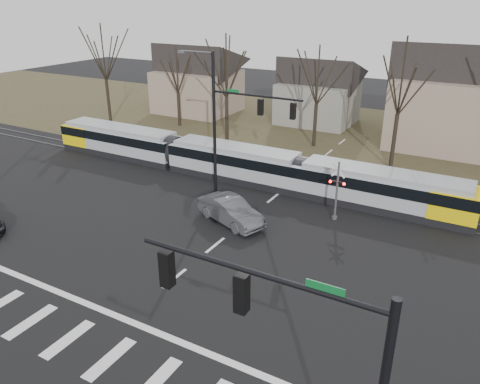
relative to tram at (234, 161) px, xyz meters
The scene contains 15 objects.
ground 16.68m from the tram, 74.32° to the right, with size 140.00×140.00×0.00m, color black.
grass_verge 16.68m from the tram, 74.32° to the left, with size 140.00×28.00×0.01m, color #38331E.
crosswalk 20.55m from the tram, 77.35° to the right, with size 27.00×2.60×0.01m.
stop_line 18.42m from the tram, 75.84° to the right, with size 28.00×0.35×0.01m, color silver.
lane_dashes 4.72m from the tram, ahead, with size 0.18×30.00×0.01m.
rail_pair 4.72m from the tram, ahead, with size 90.00×1.52×0.06m.
tram is the anchor object (origin of this frame).
sedan 7.92m from the tram, 61.55° to the right, with size 5.28×3.38×1.64m, color #45464B.
signal_pole_near_right 26.66m from the tram, 56.42° to the right, with size 6.72×0.44×8.00m.
signal_pole_far 5.87m from the tram, 59.25° to the right, with size 9.28×0.44×10.20m.
rail_crossing_signal 10.03m from the tram, 18.67° to the right, with size 1.08×0.36×4.00m.
tree_row 12.43m from the tram, 57.02° to the left, with size 59.20×7.20×10.00m.
house_a 23.95m from the tram, 130.75° to the left, with size 9.72×8.64×8.60m.
house_b 20.16m from the tram, 91.46° to the left, with size 8.64×7.56×7.65m.
house_c 22.02m from the tram, 51.57° to the left, with size 10.80×8.64×10.10m.
Camera 1 is at (13.04, -14.35, 13.64)m, focal length 35.00 mm.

